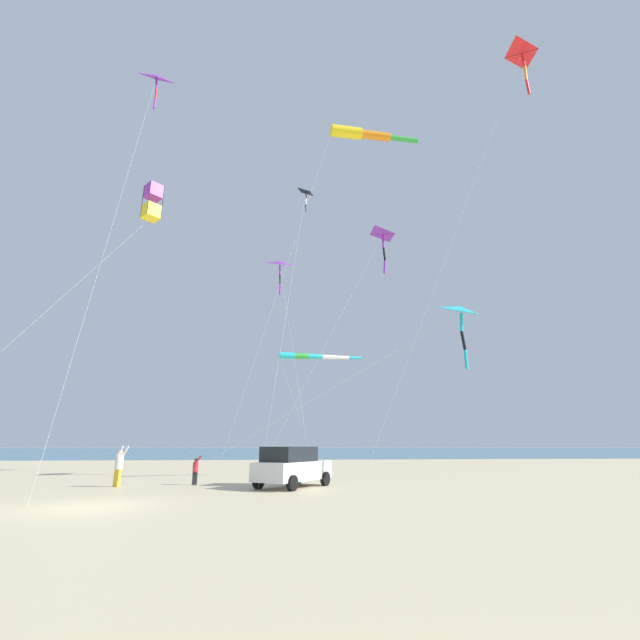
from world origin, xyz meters
name	(u,v)px	position (x,y,z in m)	size (l,w,h in m)	color
ground_plane	(87,507)	(0.00, 0.00, 0.00)	(600.00, 600.00, 0.00)	#C6B58C
ocean_water_strip	(260,450)	(165.00, 0.00, 0.00)	(240.00, 600.00, 0.01)	#386B84
parked_car	(292,466)	(6.01, -6.82, 0.95)	(4.57, 4.02, 1.85)	silver
cooler_box	(297,479)	(8.51, -7.20, 0.21)	(0.62, 0.42, 0.42)	blue
person_child_green_jacket	(196,469)	(7.85, -2.01, 0.77)	(0.34, 0.43, 1.42)	#232328
person_child_grey_jacket	(119,464)	(7.21, 1.54, 1.02)	(0.62, 0.67, 1.88)	gold
kite_delta_long_streamer_left	(306,193)	(12.57, -7.75, 20.10)	(8.57, 3.18, 20.47)	black
kite_box_red_high_left	(152,202)	(0.48, -0.71, 11.45)	(2.28, 7.77, 12.22)	purple
kite_delta_orange_high_right	(156,78)	(3.83, 0.97, 21.02)	(4.45, 1.67, 21.50)	purple
kite_delta_long_streamer_right	(383,234)	(11.27, -13.16, 16.26)	(4.36, 9.39, 16.65)	purple
kite_windsock_yellow_midlevel	(362,134)	(6.21, -10.78, 20.33)	(1.23, 11.42, 20.69)	yellow
kite_windsock_purple_drifting	(310,356)	(12.24, -8.15, 7.55)	(8.10, 5.74, 7.78)	#1EB7C6
kite_delta_black_fish_shape	(522,54)	(0.51, -17.98, 21.13)	(4.01, 9.50, 21.50)	red
kite_delta_rainbow_low_near	(280,264)	(17.13, -5.97, 16.21)	(8.74, 3.15, 16.68)	purple
kite_delta_green_low_center	(461,311)	(4.72, -15.38, 8.56)	(2.15, 15.73, 9.08)	#1EB7C6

